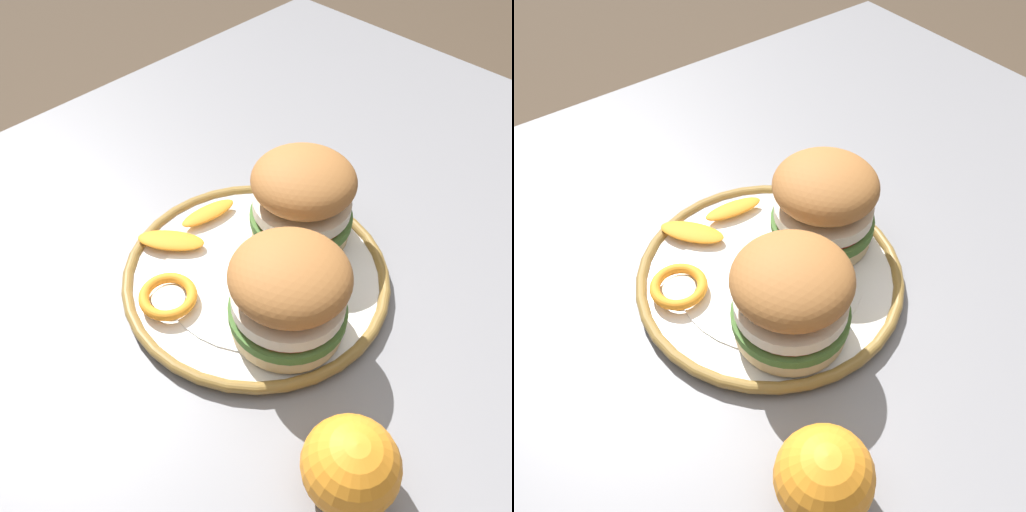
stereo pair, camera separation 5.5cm
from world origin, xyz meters
The scene contains 8 objects.
dining_table centered at (0.00, 0.00, 0.62)m, with size 1.23×0.93×0.71m.
dinner_plate centered at (0.03, 0.01, 0.72)m, with size 0.29×0.29×0.02m.
sandwich_half_left centered at (0.11, 0.02, 0.78)m, with size 0.16×0.16×0.10m.
sandwich_half_right centered at (0.00, -0.06, 0.78)m, with size 0.15×0.15×0.10m.
orange_peel_curled centered at (-0.06, 0.05, 0.74)m, with size 0.08×0.08×0.01m.
orange_peel_strip_long centered at (-0.01, 0.10, 0.73)m, with size 0.07×0.08×0.01m.
orange_peel_strip_short centered at (0.05, 0.11, 0.73)m, with size 0.07×0.03×0.01m.
whole_orange centered at (-0.07, -0.19, 0.75)m, with size 0.08×0.08×0.08m, color orange.
Camera 1 is at (-0.24, -0.26, 1.17)m, focal length 38.79 mm.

